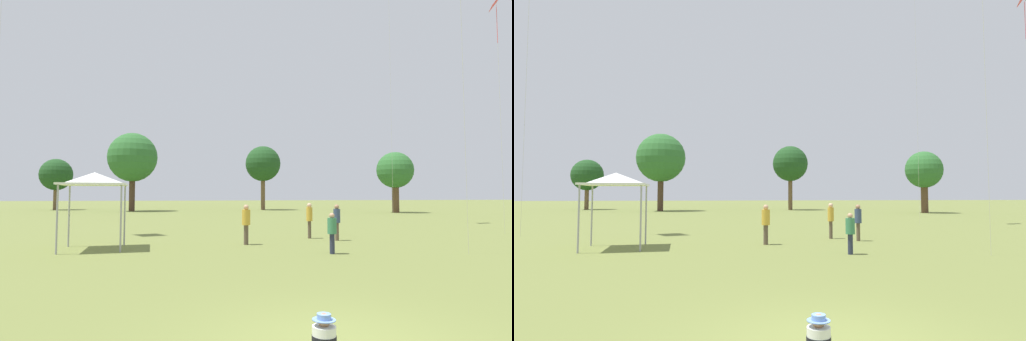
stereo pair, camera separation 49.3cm
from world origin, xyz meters
The scene contains 11 objects.
seated_toddler centered at (-0.35, -0.33, 0.25)m, with size 0.49×0.57×0.61m.
person_standing_1 centered at (4.11, 13.92, 1.09)m, with size 0.40×0.40×1.78m.
person_standing_2 centered at (0.55, 11.99, 1.05)m, with size 0.44×0.44×1.76m.
person_standing_3 centered at (3.28, 8.68, 0.90)m, with size 0.48×0.48×1.52m.
person_standing_4 centered at (5.11, 12.76, 1.05)m, with size 0.38×0.38×1.74m.
canopy_tent centered at (-5.78, 11.62, 2.82)m, with size 2.69×2.69×3.12m.
kite_0 centered at (15.57, 14.02, 12.84)m, with size 0.99×1.13×13.81m.
distant_tree_0 centered at (9.43, 51.91, 6.74)m, with size 5.18×5.18×9.38m.
distant_tree_1 centered at (-8.90, 50.31, 7.22)m, with size 6.60×6.60×10.57m.
distant_tree_2 centered at (23.81, 40.02, 5.19)m, with size 4.49×4.49×7.54m.
distant_tree_3 centered at (-20.48, 57.20, 5.13)m, with size 4.62×4.62×7.48m.
Camera 1 is at (-2.25, -5.57, 2.20)m, focal length 28.00 mm.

